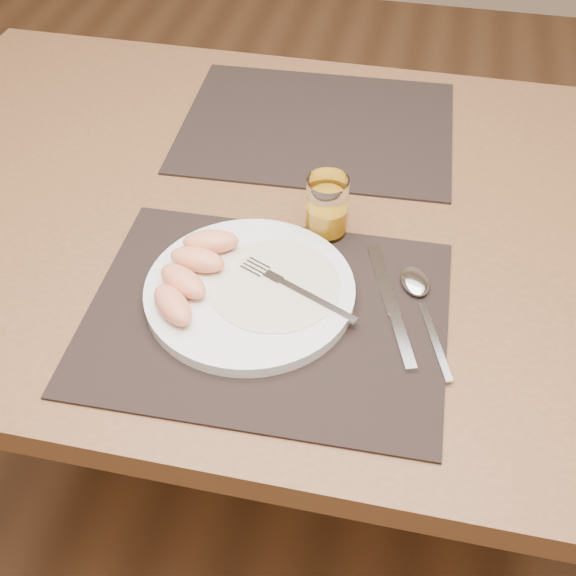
# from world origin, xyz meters

# --- Properties ---
(ground) EXTENTS (5.00, 5.00, 0.00)m
(ground) POSITION_xyz_m (0.00, 0.00, 0.00)
(ground) COLOR brown
(ground) RESTS_ON ground
(table) EXTENTS (1.40, 0.90, 0.75)m
(table) POSITION_xyz_m (0.00, 0.00, 0.67)
(table) COLOR brown
(table) RESTS_ON ground
(placemat_near) EXTENTS (0.46, 0.36, 0.00)m
(placemat_near) POSITION_xyz_m (0.00, -0.22, 0.75)
(placemat_near) COLOR black
(placemat_near) RESTS_ON table
(placemat_far) EXTENTS (0.47, 0.37, 0.00)m
(placemat_far) POSITION_xyz_m (-0.01, 0.22, 0.75)
(placemat_far) COLOR black
(placemat_far) RESTS_ON table
(plate) EXTENTS (0.27, 0.27, 0.02)m
(plate) POSITION_xyz_m (-0.03, -0.19, 0.76)
(plate) COLOR white
(plate) RESTS_ON placemat_near
(plate_dressing) EXTENTS (0.17, 0.17, 0.00)m
(plate_dressing) POSITION_xyz_m (0.00, -0.18, 0.77)
(plate_dressing) COLOR white
(plate_dressing) RESTS_ON plate
(fork) EXTENTS (0.17, 0.09, 0.00)m
(fork) POSITION_xyz_m (0.02, -0.18, 0.77)
(fork) COLOR silver
(fork) RESTS_ON plate
(knife) EXTENTS (0.09, 0.21, 0.01)m
(knife) POSITION_xyz_m (0.16, -0.19, 0.76)
(knife) COLOR silver
(knife) RESTS_ON placemat_near
(spoon) EXTENTS (0.08, 0.19, 0.01)m
(spoon) POSITION_xyz_m (0.19, -0.14, 0.76)
(spoon) COLOR silver
(spoon) RESTS_ON placemat_near
(juice_glass) EXTENTS (0.06, 0.06, 0.09)m
(juice_glass) POSITION_xyz_m (0.05, -0.05, 0.79)
(juice_glass) COLOR white
(juice_glass) RESTS_ON placemat_near
(grapefruit_wedges) EXTENTS (0.09, 0.19, 0.03)m
(grapefruit_wedges) POSITION_xyz_m (-0.10, -0.20, 0.78)
(grapefruit_wedges) COLOR #FB9566
(grapefruit_wedges) RESTS_ON plate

